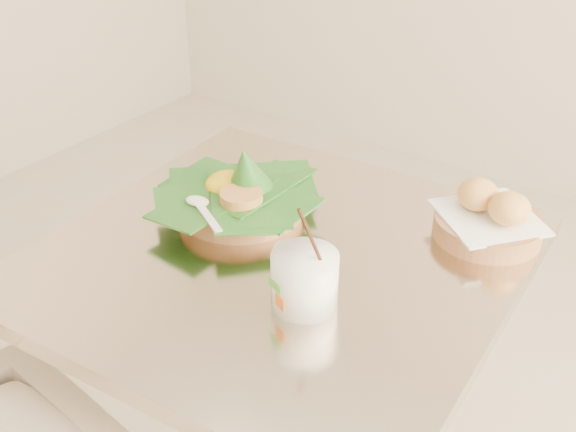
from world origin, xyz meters
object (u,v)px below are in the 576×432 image
Objects in this scene: cafe_table at (280,358)px; coffee_mug at (303,277)px; bread_basket at (489,219)px; rice_basket at (240,193)px.

coffee_mug is at bearing -39.88° from cafe_table.
coffee_mug is at bearing -114.49° from bread_basket.
cafe_table is 0.42m from bread_basket.
coffee_mug is (0.10, -0.09, 0.26)m from cafe_table.
coffee_mug is at bearing -32.58° from rice_basket.
rice_basket is 0.41m from bread_basket.
bread_basket is 0.35m from coffee_mug.
rice_basket is 0.27m from coffee_mug.
rice_basket reaches higher than bread_basket.
rice_basket is (-0.13, 0.06, 0.26)m from cafe_table.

